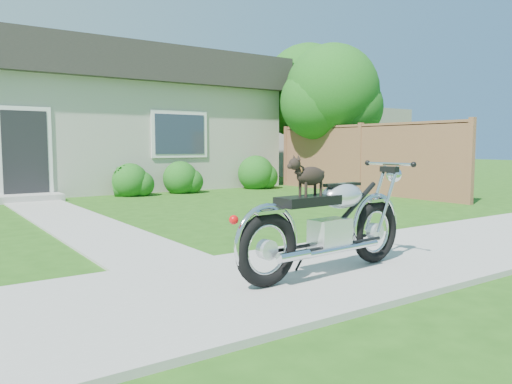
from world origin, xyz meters
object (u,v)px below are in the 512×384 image
Objects in this scene: potted_plant_right at (121,180)px; house at (59,116)px; fence at (360,158)px; tree_near at (337,96)px; tree_far at (312,94)px; motorcycle_with_dog at (330,222)px.

house is at bearing 100.32° from potted_plant_right.
tree_near reaches higher than fence.
potted_plant_right is at bearing 153.74° from fence.
tree_far is at bearing 69.19° from tree_near.
tree_near is at bearing 42.35° from motorcycle_with_dog.
house is 3.91m from potted_plant_right.
fence is 6.35m from potted_plant_right.
tree_far is (7.69, -2.64, 0.88)m from house.
tree_far reaches higher than motorcycle_with_dog.
house is 12.31m from motorcycle_with_dog.
fence is 1.40× the size of tree_far.
fence is 4.40m from tree_far.
fence is 2.53m from tree_near.
tree_far reaches higher than fence.
motorcycle_with_dog is at bearing -138.19° from fence.
tree_far is at bearing 68.92° from fence.
motorcycle_with_dog reaches higher than potted_plant_right.
potted_plant_right is (0.63, -3.44, -1.75)m from house.
tree_far is 2.13× the size of motorcycle_with_dog.
potted_plant_right is at bearing -173.50° from tree_far.
motorcycle_with_dog is at bearing -91.68° from house.
potted_plant_right is at bearing 79.85° from motorcycle_with_dog.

